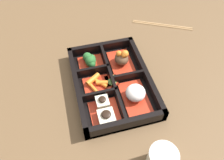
# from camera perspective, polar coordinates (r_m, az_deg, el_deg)

# --- Properties ---
(ground_plane) EXTENTS (3.00, 3.00, 0.00)m
(ground_plane) POSITION_cam_1_polar(r_m,az_deg,el_deg) (0.66, 0.00, -1.36)
(ground_plane) COLOR brown
(bento_base) EXTENTS (0.30, 0.22, 0.01)m
(bento_base) POSITION_cam_1_polar(r_m,az_deg,el_deg) (0.65, 0.00, -1.10)
(bento_base) COLOR black
(bento_base) RESTS_ON ground_plane
(bento_rim) EXTENTS (0.30, 0.22, 0.04)m
(bento_rim) POSITION_cam_1_polar(r_m,az_deg,el_deg) (0.64, -0.13, -0.28)
(bento_rim) COLOR black
(bento_rim) RESTS_ON ground_plane
(bowl_stew) EXTENTS (0.12, 0.07, 0.06)m
(bowl_stew) POSITION_cam_1_polar(r_m,az_deg,el_deg) (0.68, 2.55, 5.41)
(bowl_stew) COLOR #B22D19
(bowl_stew) RESTS_ON bento_base
(bowl_rice) EXTENTS (0.12, 0.07, 0.05)m
(bowl_rice) POSITION_cam_1_polar(r_m,az_deg,el_deg) (0.60, 6.12, -3.65)
(bowl_rice) COLOR #B22D19
(bowl_rice) RESTS_ON bento_base
(bowl_greens) EXTENTS (0.07, 0.08, 0.04)m
(bowl_greens) POSITION_cam_1_polar(r_m,az_deg,el_deg) (0.69, -5.69, 4.99)
(bowl_greens) COLOR #B22D19
(bowl_greens) RESTS_ON bento_base
(bowl_carrots) EXTENTS (0.07, 0.08, 0.02)m
(bowl_carrots) POSITION_cam_1_polar(r_m,az_deg,el_deg) (0.64, -4.00, -0.92)
(bowl_carrots) COLOR #B22D19
(bowl_carrots) RESTS_ON bento_base
(bowl_tofu) EXTENTS (0.08, 0.08, 0.04)m
(bowl_tofu) POSITION_cam_1_polar(r_m,az_deg,el_deg) (0.58, -1.99, -7.88)
(bowl_tofu) COLOR #B22D19
(bowl_tofu) RESTS_ON bento_base
(bowl_pickles) EXTENTS (0.04, 0.04, 0.01)m
(bowl_pickles) POSITION_cam_1_polar(r_m,az_deg,el_deg) (0.65, 0.16, -0.12)
(bowl_pickles) COLOR #B22D19
(bowl_pickles) RESTS_ON bento_base
(tea_cup) EXTENTS (0.06, 0.06, 0.07)m
(tea_cup) POSITION_cam_1_polar(r_m,az_deg,el_deg) (0.52, 12.85, -19.67)
(tea_cup) COLOR beige
(tea_cup) RESTS_ON ground_plane
(chopsticks) EXTENTS (0.12, 0.21, 0.01)m
(chopsticks) POSITION_cam_1_polar(r_m,az_deg,el_deg) (0.88, 12.96, 13.93)
(chopsticks) COLOR #A87F51
(chopsticks) RESTS_ON ground_plane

